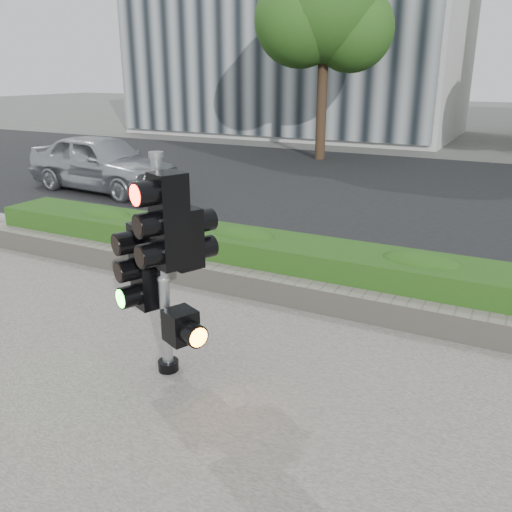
# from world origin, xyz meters

# --- Properties ---
(ground) EXTENTS (120.00, 120.00, 0.00)m
(ground) POSITION_xyz_m (0.00, 0.00, 0.00)
(ground) COLOR #51514C
(ground) RESTS_ON ground
(road) EXTENTS (60.00, 13.00, 0.02)m
(road) POSITION_xyz_m (0.00, 10.00, 0.01)
(road) COLOR black
(road) RESTS_ON ground
(curb) EXTENTS (60.00, 0.25, 0.12)m
(curb) POSITION_xyz_m (0.00, 3.15, 0.06)
(curb) COLOR gray
(curb) RESTS_ON ground
(stone_wall) EXTENTS (12.00, 0.32, 0.34)m
(stone_wall) POSITION_xyz_m (0.00, 1.90, 0.20)
(stone_wall) COLOR gray
(stone_wall) RESTS_ON sidewalk
(hedge) EXTENTS (12.00, 1.00, 0.68)m
(hedge) POSITION_xyz_m (0.00, 2.55, 0.37)
(hedge) COLOR #407B26
(hedge) RESTS_ON sidewalk
(tree_left) EXTENTS (4.61, 4.03, 7.34)m
(tree_left) POSITION_xyz_m (-4.52, 14.56, 5.04)
(tree_left) COLOR black
(tree_left) RESTS_ON ground
(traffic_signal) EXTENTS (0.87, 0.74, 2.35)m
(traffic_signal) POSITION_xyz_m (-0.52, -0.33, 1.33)
(traffic_signal) COLOR black
(traffic_signal) RESTS_ON sidewalk
(car_silver) EXTENTS (4.58, 2.18, 1.51)m
(car_silver) POSITION_xyz_m (-7.70, 6.55, 0.78)
(car_silver) COLOR #AAABB1
(car_silver) RESTS_ON road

